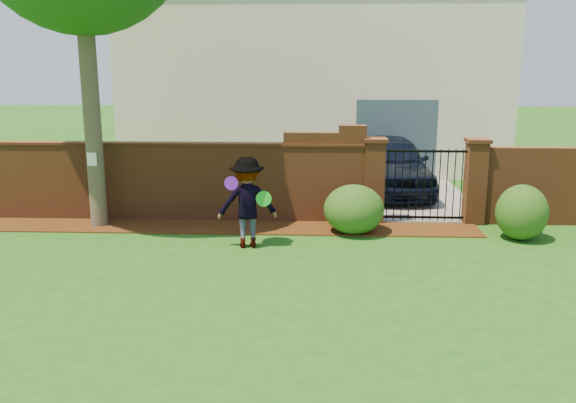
{
  "coord_description": "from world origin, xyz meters",
  "views": [
    {
      "loc": [
        1.09,
        -9.25,
        3.52
      ],
      "look_at": [
        0.61,
        1.4,
        1.05
      ],
      "focal_mm": 38.02,
      "sensor_mm": 36.0,
      "label": 1
    }
  ],
  "objects_px": {
    "car": "(392,165)",
    "man": "(247,203)",
    "frisbee_green": "(264,199)",
    "frisbee_purple": "(231,183)"
  },
  "relations": [
    {
      "from": "frisbee_purple",
      "to": "frisbee_green",
      "type": "relative_size",
      "value": 0.87
    },
    {
      "from": "car",
      "to": "man",
      "type": "xyz_separation_m",
      "value": [
        -3.35,
        -4.96,
        0.09
      ]
    },
    {
      "from": "car",
      "to": "frisbee_green",
      "type": "xyz_separation_m",
      "value": [
        -3.02,
        -5.05,
        0.2
      ]
    },
    {
      "from": "car",
      "to": "man",
      "type": "relative_size",
      "value": 2.62
    },
    {
      "from": "man",
      "to": "frisbee_green",
      "type": "height_order",
      "value": "man"
    },
    {
      "from": "man",
      "to": "frisbee_green",
      "type": "xyz_separation_m",
      "value": [
        0.33,
        -0.09,
        0.1
      ]
    },
    {
      "from": "man",
      "to": "frisbee_purple",
      "type": "distance_m",
      "value": 0.61
    },
    {
      "from": "car",
      "to": "frisbee_purple",
      "type": "distance_m",
      "value": 6.42
    },
    {
      "from": "frisbee_purple",
      "to": "car",
      "type": "bearing_deg",
      "value": 55.79
    },
    {
      "from": "man",
      "to": "frisbee_purple",
      "type": "bearing_deg",
      "value": 43.62
    }
  ]
}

